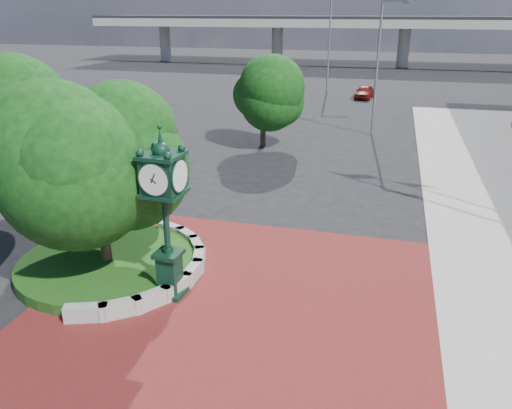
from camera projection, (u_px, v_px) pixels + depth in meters
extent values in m
plane|color=black|center=(244.00, 288.00, 16.36)|extent=(200.00, 200.00, 0.00)
cube|color=maroon|center=(235.00, 303.00, 15.46)|extent=(12.00, 12.00, 0.04)
cube|color=#9E9B93|center=(86.00, 313.00, 14.52)|extent=(1.29, 0.76, 0.54)
cube|color=#9E9B93|center=(121.00, 309.00, 14.73)|extent=(1.20, 1.04, 0.54)
cube|color=#9E9B93|center=(152.00, 300.00, 15.20)|extent=(1.00, 1.22, 0.54)
cube|color=#9E9B93|center=(177.00, 287.00, 15.88)|extent=(0.71, 1.30, 0.54)
cube|color=#9E9B93|center=(193.00, 273.00, 16.70)|extent=(0.35, 1.25, 0.54)
cube|color=#9E9B93|center=(199.00, 260.00, 17.60)|extent=(0.71, 1.30, 0.54)
cube|color=#9E9B93|center=(197.00, 248.00, 18.49)|extent=(1.00, 1.22, 0.54)
cube|color=#9E9B93|center=(187.00, 238.00, 19.29)|extent=(1.20, 1.04, 0.54)
cube|color=#9E9B93|center=(172.00, 231.00, 19.92)|extent=(1.29, 0.76, 0.54)
cylinder|color=#1C4313|center=(108.00, 263.00, 17.51)|extent=(6.10, 6.10, 0.40)
cube|color=#9E9B93|center=(372.00, 23.00, 76.85)|extent=(90.00, 12.00, 1.20)
cube|color=black|center=(373.00, 17.00, 76.55)|extent=(90.00, 12.00, 0.40)
cylinder|color=#9E9B93|center=(165.00, 43.00, 86.67)|extent=(1.80, 1.80, 6.00)
cylinder|color=#9E9B93|center=(277.00, 45.00, 81.79)|extent=(1.80, 1.80, 6.00)
cylinder|color=#9E9B93|center=(403.00, 47.00, 76.91)|extent=(1.80, 1.80, 6.00)
cylinder|color=#38281C|center=(105.00, 241.00, 17.19)|extent=(0.36, 0.36, 2.17)
sphere|color=black|center=(96.00, 167.00, 16.22)|extent=(5.20, 5.20, 5.20)
cylinder|color=#38281C|center=(11.00, 175.00, 23.58)|extent=(0.36, 0.36, 2.45)
cylinder|color=#38281C|center=(263.00, 131.00, 33.15)|extent=(0.36, 0.36, 1.92)
sphere|color=black|center=(263.00, 96.00, 32.32)|extent=(4.40, 4.40, 4.40)
cube|color=black|center=(171.00, 292.00, 15.95)|extent=(0.96, 0.96, 0.18)
cube|color=black|center=(170.00, 273.00, 15.69)|extent=(0.66, 0.66, 1.26)
cube|color=black|center=(168.00, 254.00, 15.45)|extent=(0.84, 0.84, 0.14)
cylinder|color=black|center=(166.00, 223.00, 15.07)|extent=(0.19, 0.19, 1.94)
cube|color=black|center=(163.00, 174.00, 14.50)|extent=(1.08, 1.08, 1.03)
cylinder|color=white|center=(154.00, 180.00, 14.03)|extent=(0.92, 0.12, 0.91)
cylinder|color=white|center=(171.00, 169.00, 14.98)|extent=(0.92, 0.12, 0.91)
cylinder|color=white|center=(146.00, 172.00, 14.66)|extent=(0.12, 0.92, 0.91)
cylinder|color=white|center=(179.00, 176.00, 14.35)|extent=(0.12, 0.92, 0.91)
sphere|color=black|center=(161.00, 151.00, 14.24)|extent=(0.50, 0.50, 0.50)
cone|color=black|center=(160.00, 138.00, 14.11)|extent=(0.21, 0.21, 0.57)
imported|color=#61100D|center=(364.00, 92.00, 50.60)|extent=(1.97, 4.03, 1.32)
cylinder|color=slate|center=(377.00, 71.00, 34.70)|extent=(0.16, 0.16, 9.03)
cube|color=slate|center=(396.00, 1.00, 32.55)|extent=(1.74, 0.79, 0.12)
cube|color=slate|center=(408.00, 2.00, 32.14)|extent=(0.56, 0.41, 0.15)
cylinder|color=slate|center=(329.00, 44.00, 53.12)|extent=(0.18, 0.18, 10.15)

